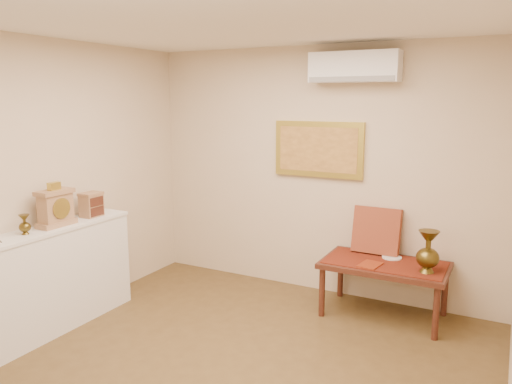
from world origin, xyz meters
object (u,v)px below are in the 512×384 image
Objects in this scene: brass_urn_tall at (428,247)px; mantel_clock at (56,208)px; low_table at (385,269)px; wooden_chest at (91,204)px; display_ledge at (38,284)px.

brass_urn_tall is 1.17× the size of mantel_clock.
brass_urn_tall reaches higher than low_table.
mantel_clock reaches higher than wooden_chest.
low_table is (2.67, 1.88, -0.01)m from display_ledge.
low_table is (2.65, 1.64, -0.67)m from mantel_clock.
wooden_chest is 2.98m from low_table.
brass_urn_tall is 3.57m from display_ledge.
display_ledge is 8.28× the size of wooden_chest.
wooden_chest is at bearing 89.86° from mantel_clock.
brass_urn_tall reaches higher than display_ledge.
mantel_clock is (0.02, 0.24, 0.66)m from display_ledge.
brass_urn_tall is at bearing 26.62° from mantel_clock.
wooden_chest reaches higher than low_table.
brass_urn_tall is 3.27m from wooden_chest.
wooden_chest is (0.02, 0.67, 0.61)m from display_ledge.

